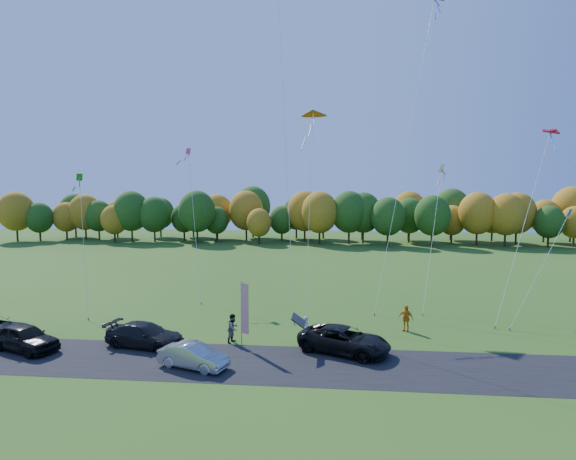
# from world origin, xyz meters

# --- Properties ---
(ground) EXTENTS (160.00, 160.00, 0.00)m
(ground) POSITION_xyz_m (0.00, 0.00, 0.00)
(ground) COLOR #2A5215
(asphalt_strip) EXTENTS (90.00, 6.00, 0.01)m
(asphalt_strip) POSITION_xyz_m (0.00, -4.00, 0.01)
(asphalt_strip) COLOR black
(asphalt_strip) RESTS_ON ground
(tree_line) EXTENTS (116.00, 12.00, 10.00)m
(tree_line) POSITION_xyz_m (0.00, 55.00, 0.00)
(tree_line) COLOR #1E4711
(tree_line) RESTS_ON ground
(black_suv) EXTENTS (6.36, 4.75, 1.60)m
(black_suv) POSITION_xyz_m (4.29, -1.71, 0.80)
(black_suv) COLOR black
(black_suv) RESTS_ON ground
(silver_sedan) EXTENTS (4.40, 2.65, 1.37)m
(silver_sedan) POSITION_xyz_m (-4.43, -4.95, 0.68)
(silver_sedan) COLOR #AAABAF
(silver_sedan) RESTS_ON ground
(dark_truck_a) EXTENTS (5.55, 3.04, 1.52)m
(dark_truck_a) POSITION_xyz_m (-8.63, -1.85, 0.76)
(dark_truck_a) COLOR black
(dark_truck_a) RESTS_ON ground
(dark_truck_b) EXTENTS (5.28, 3.55, 1.67)m
(dark_truck_b) POSITION_xyz_m (-15.98, -3.28, 0.83)
(dark_truck_b) COLOR black
(dark_truck_b) RESTS_ON ground
(person_tailgate_a) EXTENTS (0.61, 0.73, 1.72)m
(person_tailgate_a) POSITION_xyz_m (1.80, 0.19, 0.86)
(person_tailgate_a) COLOR silver
(person_tailgate_a) RESTS_ON ground
(person_tailgate_b) EXTENTS (1.02, 1.14, 1.92)m
(person_tailgate_b) POSITION_xyz_m (-3.07, -0.53, 0.96)
(person_tailgate_b) COLOR gray
(person_tailgate_b) RESTS_ON ground
(person_east) EXTENTS (1.19, 0.97, 1.89)m
(person_east) POSITION_xyz_m (8.85, 3.01, 0.95)
(person_east) COLOR orange
(person_east) RESTS_ON ground
(feather_flag) EXTENTS (0.54, 0.28, 4.39)m
(feather_flag) POSITION_xyz_m (-2.11, -1.59, 2.69)
(feather_flag) COLOR #999999
(feather_flag) RESTS_ON ground
(kite_delta_blue) EXTENTS (4.05, 10.64, 32.26)m
(kite_delta_blue) POSITION_xyz_m (-0.55, 8.50, 15.92)
(kite_delta_blue) COLOR #4C3F33
(kite_delta_blue) RESTS_ON ground
(kite_parafoil_orange) EXTENTS (8.55, 12.86, 30.07)m
(kite_parafoil_orange) POSITION_xyz_m (10.31, 12.87, 14.81)
(kite_parafoil_orange) COLOR #4C3F33
(kite_parafoil_orange) RESTS_ON ground
(kite_delta_red) EXTENTS (2.54, 9.82, 18.74)m
(kite_delta_red) POSITION_xyz_m (1.61, 10.16, 11.53)
(kite_delta_red) COLOR #4C3F33
(kite_delta_red) RESTS_ON ground
(kite_parafoil_rainbow) EXTENTS (8.35, 8.61, 15.79)m
(kite_parafoil_rainbow) POSITION_xyz_m (18.96, 8.22, 7.74)
(kite_parafoil_rainbow) COLOR #4C3F33
(kite_parafoil_rainbow) RESTS_ON ground
(kite_diamond_green) EXTENTS (3.88, 5.84, 11.94)m
(kite_diamond_green) POSITION_xyz_m (-17.14, 6.01, 5.76)
(kite_diamond_green) COLOR #4C3F33
(kite_diamond_green) RESTS_ON ground
(kite_diamond_white) EXTENTS (3.63, 8.17, 13.02)m
(kite_diamond_white) POSITION_xyz_m (12.32, 10.78, 6.22)
(kite_diamond_white) COLOR #4C3F33
(kite_diamond_white) RESTS_ON ground
(kite_diamond_pink) EXTENTS (3.72, 7.60, 14.72)m
(kite_diamond_pink) POSITION_xyz_m (-9.64, 12.44, 7.16)
(kite_diamond_pink) COLOR #4C3F33
(kite_diamond_pink) RESTS_ON ground
(kite_diamond_blue_low) EXTENTS (5.49, 3.10, 9.06)m
(kite_diamond_blue_low) POSITION_xyz_m (18.87, 5.07, 4.30)
(kite_diamond_blue_low) COLOR #4C3F33
(kite_diamond_blue_low) RESTS_ON ground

